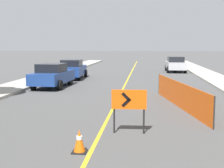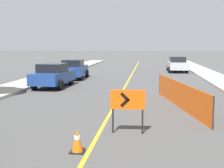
# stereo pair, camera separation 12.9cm
# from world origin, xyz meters

# --- Properties ---
(lane_stripe) EXTENTS (0.12, 62.08, 0.01)m
(lane_stripe) POSITION_xyz_m (0.00, 31.04, 0.00)
(lane_stripe) COLOR gold
(lane_stripe) RESTS_ON ground_plane
(sidewalk_left) EXTENTS (2.31, 62.08, 0.15)m
(sidewalk_left) POSITION_xyz_m (-7.11, 31.04, 0.08)
(sidewalk_left) COLOR #ADA89E
(sidewalk_left) RESTS_ON ground_plane
(traffic_cone_fourth) EXTENTS (0.38, 0.38, 0.62)m
(traffic_cone_fourth) POSITION_xyz_m (-0.29, 16.71, 0.31)
(traffic_cone_fourth) COLOR black
(traffic_cone_fourth) RESTS_ON ground_plane
(arrow_barricade_primary) EXTENTS (1.11, 0.11, 1.40)m
(arrow_barricade_primary) POSITION_xyz_m (0.90, 18.62, 1.02)
(arrow_barricade_primary) COLOR #EF560C
(arrow_barricade_primary) RESTS_ON ground_plane
(safety_mesh_fence) EXTENTS (1.53, 7.55, 1.14)m
(safety_mesh_fence) POSITION_xyz_m (2.95, 23.09, 0.57)
(safety_mesh_fence) COLOR #EF560C
(safety_mesh_fence) RESTS_ON ground_plane
(parked_car_curb_near) EXTENTS (2.04, 4.39, 1.59)m
(parked_car_curb_near) POSITION_xyz_m (-4.69, 28.89, 0.80)
(parked_car_curb_near) COLOR navy
(parked_car_curb_near) RESTS_ON ground_plane
(parked_car_curb_mid) EXTENTS (2.02, 4.39, 1.59)m
(parked_car_curb_mid) POSITION_xyz_m (-4.61, 34.21, 0.80)
(parked_car_curb_mid) COLOR navy
(parked_car_curb_mid) RESTS_ON ground_plane
(parked_car_curb_far) EXTENTS (1.95, 4.35, 1.59)m
(parked_car_curb_far) POSITION_xyz_m (4.52, 41.76, 0.80)
(parked_car_curb_far) COLOR #B7B7BC
(parked_car_curb_far) RESTS_ON ground_plane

